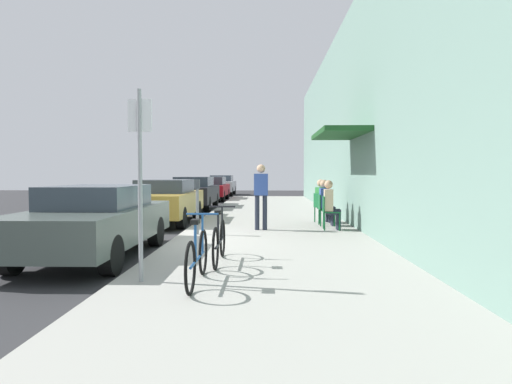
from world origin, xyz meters
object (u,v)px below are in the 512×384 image
Objects in this scene: parked_car_1 at (165,200)px; parked_car_2 at (194,192)px; parked_car_4 at (222,185)px; seated_patron_1 at (326,201)px; seated_patron_2 at (323,199)px; parking_meter at (197,203)px; street_sign at (140,170)px; pedestrian_standing at (261,191)px; cafe_chair_0 at (328,210)px; cafe_chair_2 at (321,206)px; bicycle_1 at (219,241)px; parked_car_3 at (211,188)px; parked_car_0 at (96,220)px; seated_patron_0 at (331,203)px; cafe_chair_1 at (324,208)px; bicycle_0 at (197,257)px.

parked_car_2 reaches higher than parked_car_1.
parked_car_4 is 3.41× the size of seated_patron_1.
parked_car_1 is at bearing 172.17° from seated_patron_2.
parking_meter is 4.56m from street_sign.
pedestrian_standing reaches higher than parking_meter.
parking_meter reaches higher than seated_patron_1.
street_sign reaches higher than parked_car_4.
street_sign reaches higher than pedestrian_standing.
cafe_chair_0 is 1.62m from cafe_chair_2.
cafe_chair_0 is at bearing 60.44° from bicycle_1.
parked_car_2 is at bearing -90.00° from parked_car_3.
parked_car_1 is (-0.00, 5.54, 0.01)m from parked_car_0.
bicycle_1 is at bearing -120.20° from seated_patron_0.
cafe_chair_2 is (0.00, 0.73, 0.00)m from cafe_chair_1.
street_sign is 1.93m from bicycle_1.
cafe_chair_2 is (0.00, 1.62, 0.00)m from cafe_chair_0.
seated_patron_1 is (4.88, -12.99, 0.10)m from parked_car_3.
cafe_chair_1 is at bearing 40.52° from parked_car_0.
seated_patron_2 is (0.00, 0.75, 0.00)m from seated_patron_1.
parked_car_3 is 19.57m from bicycle_0.
parked_car_4 reaches higher than parked_car_1.
cafe_chair_0 is 0.67× the size of seated_patron_1.
seated_patron_1 is at bearing -54.60° from parked_car_2.
parked_car_4 is 20.31m from seated_patron_0.
bicycle_1 is at bearing -21.76° from parked_car_0.
parked_car_0 reaches higher than bicycle_1.
bicycle_0 is 6.95m from seated_patron_1.
parked_car_1 is at bearing 171.90° from cafe_chair_2.
parked_car_4 is at bearing 104.37° from cafe_chair_1.
cafe_chair_1 is 0.77m from seated_patron_2.
parking_meter reaches higher than cafe_chair_2.
seated_patron_0 is at bearing 15.57° from parking_meter.
cafe_chair_1 is 0.20m from seated_patron_1.
cafe_chair_0 is 1.00× the size of cafe_chair_2.
pedestrian_standing is at bearing -152.16° from seated_patron_1.
parking_meter is at bearing -151.40° from seated_patron_1.
parking_meter is (1.55, -14.81, 0.17)m from parked_car_3.
bicycle_0 is at bearing -111.91° from seated_patron_1.
cafe_chair_2 is at bearing 70.55° from bicycle_0.
seated_patron_0 is at bearing -3.65° from cafe_chair_0.
cafe_chair_2 is at bearing 45.17° from parked_car_0.
parked_car_2 is 5.06× the size of cafe_chair_2.
cafe_chair_2 is at bearing 94.50° from seated_patron_1.
street_sign reaches higher than parking_meter.
parked_car_3 is at bearing 109.38° from seated_patron_0.
seated_patron_0 is (0.06, -0.00, 0.19)m from cafe_chair_0.
bicycle_1 is at bearing -78.49° from parked_car_2.
cafe_chair_0 is 0.89m from cafe_chair_1.
bicycle_1 is 1.33× the size of seated_patron_0.
pedestrian_standing is at bearing -81.18° from parked_car_4.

